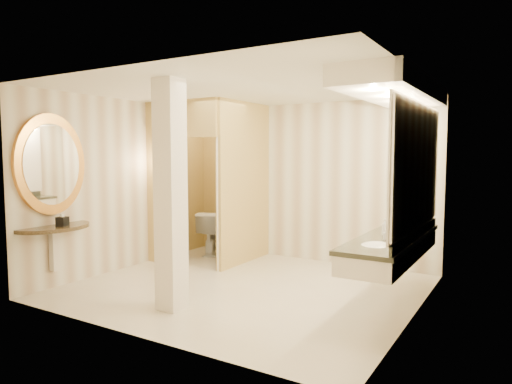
{
  "coord_description": "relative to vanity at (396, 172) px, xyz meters",
  "views": [
    {
      "loc": [
        3.32,
        -5.21,
        1.84
      ],
      "look_at": [
        0.06,
        0.2,
        1.31
      ],
      "focal_mm": 32.0,
      "sensor_mm": 36.0,
      "label": 1
    }
  ],
  "objects": [
    {
      "name": "floor",
      "position": [
        -1.98,
        -0.18,
        -1.63
      ],
      "size": [
        4.5,
        4.5,
        0.0
      ],
      "primitive_type": "plane",
      "color": "silver",
      "rests_on": "ground"
    },
    {
      "name": "ceiling",
      "position": [
        -1.98,
        -0.18,
        1.07
      ],
      "size": [
        4.5,
        4.5,
        0.0
      ],
      "primitive_type": "plane",
      "rotation": [
        3.14,
        0.0,
        0.0
      ],
      "color": "white",
      "rests_on": "wall_back"
    },
    {
      "name": "wall_back",
      "position": [
        -1.98,
        1.82,
        -0.28
      ],
      "size": [
        4.5,
        0.02,
        2.7
      ],
      "primitive_type": "cube",
      "color": "#ECE5CD",
      "rests_on": "floor"
    },
    {
      "name": "wall_front",
      "position": [
        -1.98,
        -2.18,
        -0.28
      ],
      "size": [
        4.5,
        0.02,
        2.7
      ],
      "primitive_type": "cube",
      "color": "#ECE5CD",
      "rests_on": "floor"
    },
    {
      "name": "wall_left",
      "position": [
        -4.23,
        -0.18,
        -0.28
      ],
      "size": [
        0.02,
        4.0,
        2.7
      ],
      "primitive_type": "cube",
      "color": "#ECE5CD",
      "rests_on": "floor"
    },
    {
      "name": "wall_right",
      "position": [
        0.27,
        -0.18,
        -0.28
      ],
      "size": [
        0.02,
        4.0,
        2.7
      ],
      "primitive_type": "cube",
      "color": "#ECE5CD",
      "rests_on": "floor"
    },
    {
      "name": "toilet_closet",
      "position": [
        -3.11,
        0.79,
        -0.24
      ],
      "size": [
        1.5,
        1.55,
        2.7
      ],
      "color": "tan",
      "rests_on": "floor"
    },
    {
      "name": "wall_sconce",
      "position": [
        -3.9,
        0.25,
        0.1
      ],
      "size": [
        0.14,
        0.14,
        0.42
      ],
      "color": "gold",
      "rests_on": "toilet_closet"
    },
    {
      "name": "vanity",
      "position": [
        0.0,
        0.0,
        0.0
      ],
      "size": [
        0.75,
        2.5,
        2.09
      ],
      "color": "white",
      "rests_on": "floor"
    },
    {
      "name": "console_shelf",
      "position": [
        -4.19,
        -1.57,
        -0.28
      ],
      "size": [
        1.05,
        1.05,
        1.97
      ],
      "color": "black",
      "rests_on": "floor"
    },
    {
      "name": "pillar",
      "position": [
        -2.25,
        -1.36,
        -0.28
      ],
      "size": [
        0.28,
        0.28,
        2.7
      ],
      "primitive_type": "cube",
      "color": "white",
      "rests_on": "floor"
    },
    {
      "name": "tissue_box",
      "position": [
        -3.99,
        -1.55,
        -0.69
      ],
      "size": [
        0.16,
        0.16,
        0.13
      ],
      "primitive_type": "cube",
      "rotation": [
        0.0,
        0.0,
        0.28
      ],
      "color": "black",
      "rests_on": "console_shelf"
    },
    {
      "name": "toilet",
      "position": [
        -3.59,
        1.32,
        -1.23
      ],
      "size": [
        0.62,
        0.87,
        0.79
      ],
      "primitive_type": "imported",
      "rotation": [
        0.0,
        0.0,
        3.39
      ],
      "color": "white",
      "rests_on": "floor"
    },
    {
      "name": "soap_bottle_a",
      "position": [
        -0.02,
        -0.3,
        -0.69
      ],
      "size": [
        0.06,
        0.07,
        0.12
      ],
      "primitive_type": "imported",
      "rotation": [
        0.0,
        0.0,
        0.17
      ],
      "color": "beige",
      "rests_on": "vanity"
    },
    {
      "name": "soap_bottle_b",
      "position": [
        -0.03,
        0.38,
        -0.69
      ],
      "size": [
        0.12,
        0.12,
        0.13
      ],
      "primitive_type": "imported",
      "rotation": [
        0.0,
        0.0,
        0.19
      ],
      "color": "silver",
      "rests_on": "vanity"
    },
    {
      "name": "soap_bottle_c",
      "position": [
        -0.11,
        -0.01,
        -0.65
      ],
      "size": [
        0.1,
        0.1,
        0.2
      ],
      "primitive_type": "imported",
      "rotation": [
        0.0,
        0.0,
        -0.32
      ],
      "color": "#C6B28C",
      "rests_on": "vanity"
    }
  ]
}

